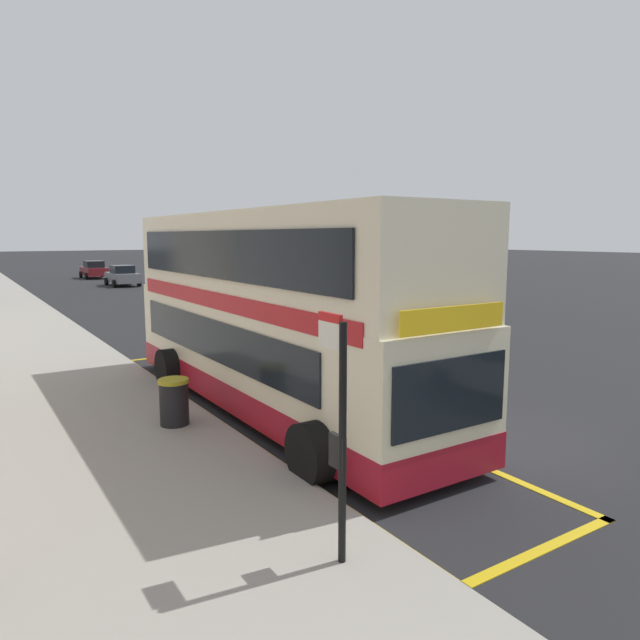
{
  "coord_description": "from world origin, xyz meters",
  "views": [
    {
      "loc": [
        -8.45,
        -7.04,
        3.88
      ],
      "look_at": [
        -0.26,
        5.68,
        1.68
      ],
      "focal_mm": 32.32,
      "sensor_mm": 36.0,
      "label": 1
    }
  ],
  "objects_px": {
    "parked_car_maroon_across": "(225,291)",
    "parked_car_maroon_behind": "(94,270)",
    "litter_bin": "(174,402)",
    "double_decker_bus": "(271,318)",
    "bus_stop_sign": "(339,421)",
    "parked_car_grey_distant": "(122,276)"
  },
  "relations": [
    {
      "from": "bus_stop_sign",
      "to": "double_decker_bus",
      "type": "bearing_deg",
      "value": 68.61
    },
    {
      "from": "litter_bin",
      "to": "double_decker_bus",
      "type": "bearing_deg",
      "value": 8.86
    },
    {
      "from": "double_decker_bus",
      "to": "litter_bin",
      "type": "relative_size",
      "value": 11.9
    },
    {
      "from": "parked_car_grey_distant",
      "to": "parked_car_maroon_across",
      "type": "height_order",
      "value": "same"
    },
    {
      "from": "double_decker_bus",
      "to": "parked_car_maroon_across",
      "type": "bearing_deg",
      "value": 69.49
    },
    {
      "from": "bus_stop_sign",
      "to": "parked_car_maroon_behind",
      "type": "distance_m",
      "value": 51.91
    },
    {
      "from": "parked_car_maroon_behind",
      "to": "parked_car_maroon_across",
      "type": "xyz_separation_m",
      "value": [
        1.77,
        -26.16,
        0.0
      ]
    },
    {
      "from": "parked_car_maroon_across",
      "to": "parked_car_maroon_behind",
      "type": "bearing_deg",
      "value": 93.96
    },
    {
      "from": "double_decker_bus",
      "to": "parked_car_grey_distant",
      "type": "distance_m",
      "value": 35.72
    },
    {
      "from": "parked_car_maroon_behind",
      "to": "parked_car_grey_distant",
      "type": "bearing_deg",
      "value": -89.5
    },
    {
      "from": "parked_car_maroon_behind",
      "to": "parked_car_maroon_across",
      "type": "relative_size",
      "value": 1.0
    },
    {
      "from": "parked_car_grey_distant",
      "to": "parked_car_maroon_across",
      "type": "xyz_separation_m",
      "value": [
        1.66,
        -16.27,
        0.0
      ]
    },
    {
      "from": "double_decker_bus",
      "to": "bus_stop_sign",
      "type": "xyz_separation_m",
      "value": [
        -2.41,
        -6.16,
        -0.25
      ]
    },
    {
      "from": "bus_stop_sign",
      "to": "parked_car_maroon_across",
      "type": "height_order",
      "value": "bus_stop_sign"
    },
    {
      "from": "double_decker_bus",
      "to": "litter_bin",
      "type": "height_order",
      "value": "double_decker_bus"
    },
    {
      "from": "parked_car_grey_distant",
      "to": "parked_car_maroon_across",
      "type": "distance_m",
      "value": 16.36
    },
    {
      "from": "parked_car_maroon_across",
      "to": "litter_bin",
      "type": "distance_m",
      "value": 21.59
    },
    {
      "from": "parked_car_maroon_across",
      "to": "litter_bin",
      "type": "bearing_deg",
      "value": -116.09
    },
    {
      "from": "parked_car_maroon_behind",
      "to": "litter_bin",
      "type": "relative_size",
      "value": 4.5
    },
    {
      "from": "double_decker_bus",
      "to": "parked_car_grey_distant",
      "type": "relative_size",
      "value": 2.64
    },
    {
      "from": "parked_car_grey_distant",
      "to": "parked_car_maroon_across",
      "type": "bearing_deg",
      "value": -84.88
    },
    {
      "from": "parked_car_grey_distant",
      "to": "parked_car_maroon_across",
      "type": "relative_size",
      "value": 1.0
    }
  ]
}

